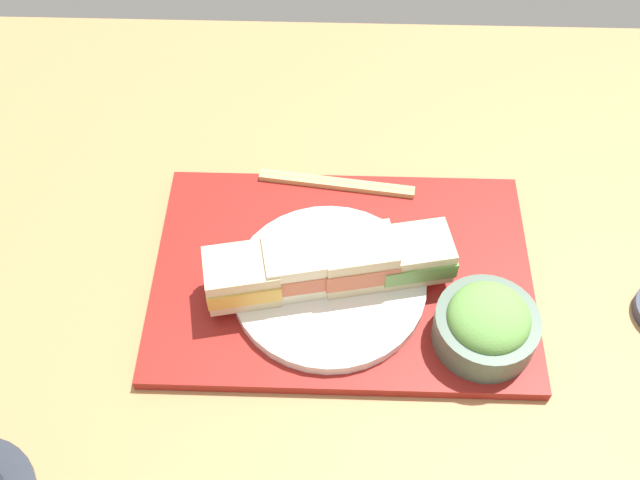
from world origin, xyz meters
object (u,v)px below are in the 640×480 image
Objects in this scene: sandwich_inner_near at (358,259)px; sandwich_inner_far at (301,268)px; salad_bowl at (487,324)px; sandwich_farmost at (242,277)px; chopsticks_pair at (336,183)px; sandwich_plate at (329,281)px; sandwich_nearmost at (415,254)px.

sandwich_inner_near and sandwich_inner_far have the same top height.
sandwich_inner_near is 15.23cm from salad_bowl.
salad_bowl is (-26.01, 4.45, -1.06)cm from sandwich_farmost.
sandwich_farmost is 19.91cm from chopsticks_pair.
salad_bowl reaches higher than chopsticks_pair.
salad_bowl is (-19.75, 5.71, -1.29)cm from sandwich_inner_far.
sandwich_farmost is (9.40, 1.88, 3.28)cm from sandwich_plate.
sandwich_inner_far is 6.40cm from sandwich_farmost.
sandwich_nearmost is (-9.40, -1.88, 3.03)cm from sandwich_plate.
sandwich_inner_far is (3.13, 0.63, 3.51)cm from sandwich_plate.
sandwich_inner_far is 1.03× the size of sandwich_farmost.
sandwich_nearmost is at bearing -48.73° from salad_bowl.
sandwich_inner_far is 20.59cm from salad_bowl.
sandwich_nearmost is 1.00× the size of sandwich_inner_near.
sandwich_nearmost is at bearing -168.70° from sandwich_farmost.
salad_bowl is at bearing 152.69° from sandwich_inner_near.
chopsticks_pair is (16.04, -21.31, -2.55)cm from salad_bowl.
sandwich_farmost is at bearing 11.30° from sandwich_inner_near.
sandwich_farmost reaches higher than sandwich_nearmost.
salad_bowl reaches higher than sandwich_plate.
sandwich_plate is 10.14cm from sandwich_farmost.
sandwich_inner_far is 16.49cm from chopsticks_pair.
salad_bowl reaches higher than sandwich_nearmost.
sandwich_inner_far reaches higher than sandwich_nearmost.
sandwich_inner_near is 12.79cm from sandwich_farmost.
sandwich_nearmost is 16.15cm from chopsticks_pair.
sandwich_plate is at bearing -168.70° from sandwich_inner_far.
sandwich_inner_near is 0.46× the size of chopsticks_pair.
sandwich_plate is 1.11× the size of chopsticks_pair.
sandwich_nearmost reaches higher than sandwich_plate.
sandwich_nearmost is 12.80cm from sandwich_inner_far.
sandwich_inner_near is (-3.13, -0.63, 3.55)cm from sandwich_plate.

